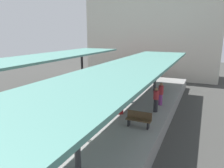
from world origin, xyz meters
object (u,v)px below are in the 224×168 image
(commuter_train, at_px, (113,81))
(litter_bin, at_px, (120,108))
(passenger_near_bench, at_px, (161,94))
(passenger_far_end, at_px, (156,99))
(platform_bench, at_px, (139,119))
(platform_sign, at_px, (81,106))
(passenger_mid_platform, at_px, (128,91))

(commuter_train, relative_size, litter_bin, 15.95)
(litter_bin, xyz_separation_m, passenger_near_bench, (2.03, 2.78, 0.46))
(passenger_far_end, bearing_deg, platform_bench, -96.90)
(platform_bench, distance_m, litter_bin, 2.21)
(platform_bench, bearing_deg, passenger_far_end, 83.10)
(platform_sign, xyz_separation_m, passenger_mid_platform, (0.17, 6.31, -0.80))
(litter_bin, bearing_deg, commuter_train, 118.13)
(platform_bench, bearing_deg, passenger_mid_platform, 117.28)
(platform_sign, bearing_deg, commuter_train, 104.92)
(passenger_near_bench, distance_m, passenger_far_end, 1.50)
(passenger_near_bench, relative_size, passenger_mid_platform, 1.04)
(platform_bench, distance_m, platform_sign, 3.41)
(passenger_mid_platform, bearing_deg, passenger_far_end, -29.17)
(passenger_mid_platform, bearing_deg, passenger_near_bench, 3.79)
(platform_sign, relative_size, passenger_far_end, 1.34)
(platform_bench, xyz_separation_m, litter_bin, (-1.69, 1.42, -0.06))
(commuter_train, distance_m, litter_bin, 6.52)
(litter_bin, height_order, passenger_near_bench, passenger_near_bench)
(commuter_train, distance_m, passenger_near_bench, 5.90)
(passenger_far_end, bearing_deg, passenger_mid_platform, 150.83)
(passenger_near_bench, bearing_deg, passenger_mid_platform, -176.21)
(commuter_train, distance_m, platform_sign, 9.81)
(platform_bench, height_order, passenger_mid_platform, passenger_mid_platform)
(passenger_near_bench, height_order, passenger_far_end, passenger_near_bench)
(commuter_train, relative_size, passenger_mid_platform, 8.03)
(platform_bench, xyz_separation_m, passenger_far_end, (0.33, 2.69, 0.39))
(litter_bin, distance_m, passenger_mid_platform, 2.68)
(platform_bench, relative_size, platform_sign, 0.63)
(platform_bench, relative_size, litter_bin, 1.75)
(platform_bench, bearing_deg, commuter_train, 123.63)
(platform_bench, height_order, passenger_far_end, passenger_far_end)
(passenger_near_bench, bearing_deg, litter_bin, -126.18)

